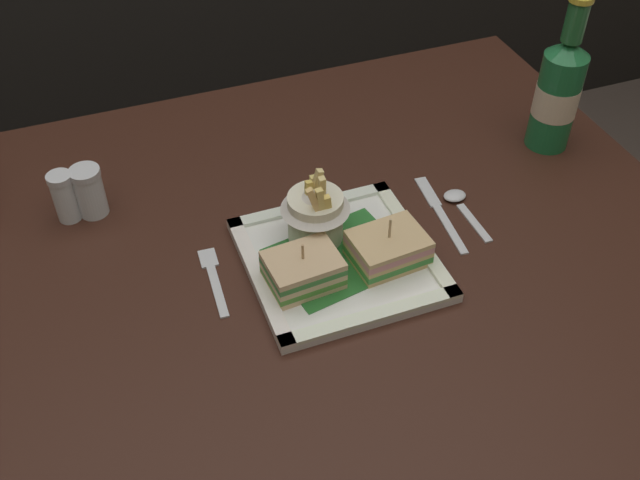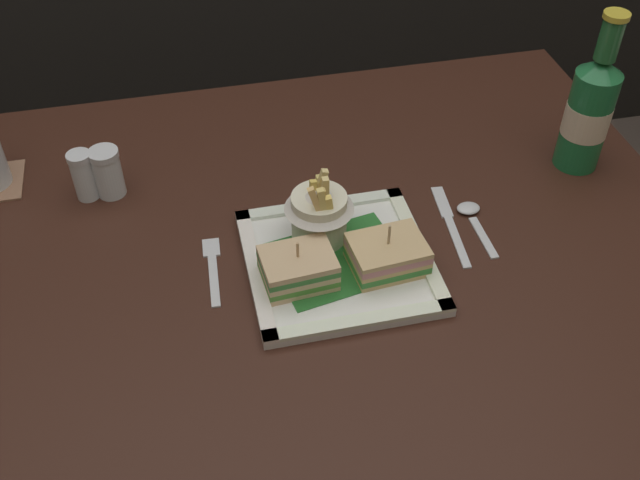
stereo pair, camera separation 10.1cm
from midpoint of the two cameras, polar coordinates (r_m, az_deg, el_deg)
The scene contains 11 objects.
dining_table at distance 1.17m, azimuth -3.79°, elevation -7.44°, with size 1.17×0.94×0.78m.
square_plate at distance 1.03m, azimuth -1.36°, elevation -1.65°, with size 0.25×0.25×0.02m.
sandwich_half_left at distance 0.98m, azimuth -4.25°, elevation -2.47°, with size 0.10×0.08×0.07m.
sandwich_half_right at distance 1.01m, azimuth 2.40°, elevation -0.77°, with size 0.11×0.08×0.07m.
fries_cup at distance 1.02m, azimuth -3.17°, elevation 2.20°, with size 0.10×0.10×0.11m.
beer_bottle at distance 1.24m, azimuth 15.52°, elevation 10.82°, with size 0.07×0.07×0.26m.
fork at distance 1.03m, azimuth -10.94°, elevation -2.93°, with size 0.03×0.13×0.00m.
knife at distance 1.12m, azimuth 6.54°, elevation 2.15°, with size 0.03×0.18×0.00m.
spoon at distance 1.13m, azimuth 8.12°, elevation 2.77°, with size 0.04×0.12×0.01m.
salt_shaker at distance 1.16m, azimuth -21.28°, elevation 2.80°, with size 0.04×0.04×0.08m.
pepper_shaker at distance 1.16m, azimuth -19.59°, elevation 3.22°, with size 0.05×0.05×0.08m.
Camera 1 is at (-0.24, -0.70, 1.51)m, focal length 41.87 mm.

